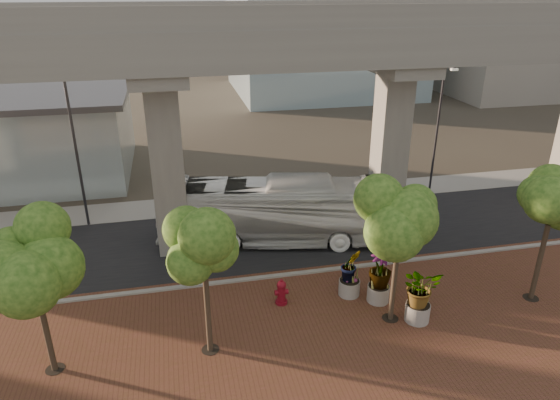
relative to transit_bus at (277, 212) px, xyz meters
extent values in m
plane|color=#3A332A|center=(0.43, -1.77, -1.78)|extent=(160.00, 160.00, 0.00)
cube|color=brown|center=(0.43, -9.77, -1.75)|extent=(70.00, 13.00, 0.06)
cube|color=black|center=(0.43, 0.23, -1.76)|extent=(90.00, 8.00, 0.04)
cube|color=gray|center=(0.43, -3.77, -1.70)|extent=(70.00, 0.25, 0.16)
cube|color=gray|center=(0.43, 5.73, -1.75)|extent=(90.00, 3.00, 0.06)
cube|color=gray|center=(0.43, -1.37, 8.72)|extent=(72.00, 2.40, 1.80)
cube|color=gray|center=(0.43, 1.83, 8.72)|extent=(72.00, 2.40, 1.80)
cube|color=gray|center=(0.43, -2.47, 10.12)|extent=(72.00, 0.12, 1.00)
cube|color=gray|center=(0.43, 2.93, 10.12)|extent=(72.00, 0.12, 1.00)
imported|color=silver|center=(0.00, 0.00, 0.00)|extent=(13.09, 5.63, 3.55)
cylinder|color=maroon|center=(-1.05, -5.95, -1.66)|extent=(0.55, 0.55, 0.12)
cylinder|color=maroon|center=(-1.05, -5.95, -1.21)|extent=(0.36, 0.36, 0.88)
sphere|color=maroon|center=(-1.05, -5.95, -0.77)|extent=(0.43, 0.43, 0.43)
cylinder|color=maroon|center=(-1.05, -5.95, -0.58)|extent=(0.12, 0.12, 0.15)
cylinder|color=maroon|center=(-1.05, -5.95, -1.14)|extent=(0.61, 0.24, 0.24)
cylinder|color=#ABA49A|center=(4.30, -8.38, -1.32)|extent=(1.03, 1.03, 0.80)
imported|color=#244E14|center=(4.30, -8.38, -0.06)|extent=(2.29, 2.29, 1.72)
cylinder|color=#AFA89E|center=(3.24, -6.69, -1.33)|extent=(0.99, 0.99, 0.77)
imported|color=#244E14|center=(3.24, -6.69, -0.03)|extent=(2.43, 2.43, 1.82)
cylinder|color=#9F9890|center=(2.13, -5.95, -1.34)|extent=(0.96, 0.96, 0.75)
imported|color=#244E14|center=(2.13, -5.95, -0.16)|extent=(2.14, 2.14, 1.61)
cylinder|color=#4D3D2C|center=(-10.18, -8.23, 0.08)|extent=(0.22, 0.22, 3.60)
cylinder|color=black|center=(-10.18, -8.23, -1.71)|extent=(0.70, 0.70, 0.01)
cylinder|color=#4D3D2C|center=(-4.44, -8.39, 0.11)|extent=(0.22, 0.22, 3.66)
cylinder|color=black|center=(-4.44, -8.39, -1.71)|extent=(0.70, 0.70, 0.01)
cylinder|color=#4D3D2C|center=(3.26, -8.03, 0.07)|extent=(0.22, 0.22, 3.58)
cylinder|color=black|center=(3.26, -8.03, -1.71)|extent=(0.70, 0.70, 0.01)
cylinder|color=#4D3D2C|center=(10.15, -8.00, 0.14)|extent=(0.22, 0.22, 3.71)
cylinder|color=black|center=(10.15, -8.00, -1.71)|extent=(0.70, 0.70, 0.01)
cylinder|color=#303035|center=(-10.54, 4.30, 2.72)|extent=(0.16, 0.16, 8.92)
cube|color=#303035|center=(-10.54, 3.74, 7.18)|extent=(0.17, 1.11, 0.17)
cube|color=silver|center=(-10.54, 3.19, 7.07)|extent=(0.45, 0.22, 0.13)
cylinder|color=#29282D|center=(11.67, 4.52, 2.53)|extent=(0.15, 0.15, 8.53)
cube|color=#29282D|center=(11.67, 3.99, 6.79)|extent=(0.16, 1.07, 0.16)
cube|color=silver|center=(11.67, 3.45, 6.69)|extent=(0.43, 0.21, 0.13)
camera|label=1|loc=(-5.10, -24.15, 11.45)|focal=32.00mm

